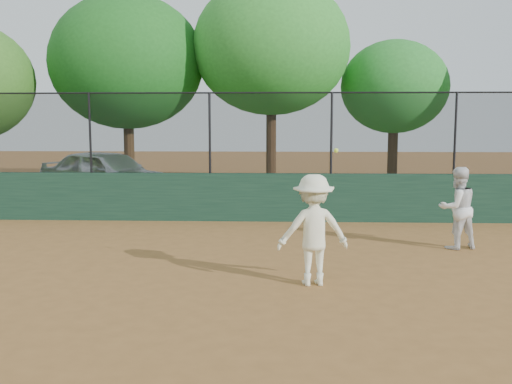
{
  "coord_description": "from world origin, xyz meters",
  "views": [
    {
      "loc": [
        1.22,
        -8.1,
        2.47
      ],
      "look_at": [
        0.8,
        2.2,
        1.2
      ],
      "focal_mm": 40.0,
      "sensor_mm": 36.0,
      "label": 1
    }
  ],
  "objects_px": {
    "parked_car": "(108,174)",
    "tree_2": "(271,47)",
    "tree_1": "(127,62)",
    "player_second": "(457,208)",
    "tree_3": "(394,87)",
    "player_main": "(313,230)"
  },
  "relations": [
    {
      "from": "parked_car",
      "to": "tree_2",
      "type": "relative_size",
      "value": 0.65
    },
    {
      "from": "tree_1",
      "to": "tree_2",
      "type": "relative_size",
      "value": 0.93
    },
    {
      "from": "player_second",
      "to": "tree_1",
      "type": "relative_size",
      "value": 0.24
    },
    {
      "from": "tree_3",
      "to": "player_second",
      "type": "bearing_deg",
      "value": -93.67
    },
    {
      "from": "player_second",
      "to": "tree_2",
      "type": "relative_size",
      "value": 0.22
    },
    {
      "from": "parked_car",
      "to": "player_main",
      "type": "distance_m",
      "value": 11.1
    },
    {
      "from": "player_main",
      "to": "tree_1",
      "type": "height_order",
      "value": "tree_1"
    },
    {
      "from": "player_second",
      "to": "parked_car",
      "type": "bearing_deg",
      "value": -54.29
    },
    {
      "from": "parked_car",
      "to": "player_second",
      "type": "height_order",
      "value": "parked_car"
    },
    {
      "from": "player_main",
      "to": "tree_1",
      "type": "relative_size",
      "value": 0.31
    },
    {
      "from": "player_main",
      "to": "tree_1",
      "type": "xyz_separation_m",
      "value": [
        -5.79,
        11.32,
        3.68
      ]
    },
    {
      "from": "tree_2",
      "to": "tree_3",
      "type": "distance_m",
      "value": 4.67
    },
    {
      "from": "player_main",
      "to": "parked_car",
      "type": "bearing_deg",
      "value": 122.64
    },
    {
      "from": "parked_car",
      "to": "tree_2",
      "type": "xyz_separation_m",
      "value": [
        5.19,
        1.93,
        4.19
      ]
    },
    {
      "from": "player_main",
      "to": "tree_2",
      "type": "height_order",
      "value": "tree_2"
    },
    {
      "from": "tree_1",
      "to": "tree_2",
      "type": "bearing_deg",
      "value": -0.6
    },
    {
      "from": "tree_1",
      "to": "tree_3",
      "type": "distance_m",
      "value": 9.45
    },
    {
      "from": "tree_2",
      "to": "tree_3",
      "type": "relative_size",
      "value": 1.36
    },
    {
      "from": "parked_car",
      "to": "tree_1",
      "type": "distance_m",
      "value": 4.21
    },
    {
      "from": "tree_1",
      "to": "player_second",
      "type": "bearing_deg",
      "value": -44.9
    },
    {
      "from": "player_second",
      "to": "tree_2",
      "type": "xyz_separation_m",
      "value": [
        -3.76,
        8.67,
        4.2
      ]
    },
    {
      "from": "player_second",
      "to": "tree_2",
      "type": "bearing_deg",
      "value": -83.86
    }
  ]
}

